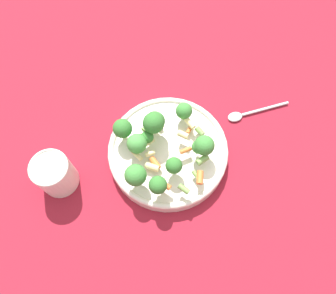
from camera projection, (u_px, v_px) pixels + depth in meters
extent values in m
plane|color=maroon|center=(168.00, 155.00, 0.77)|extent=(3.00, 3.00, 0.00)
cylinder|color=silver|center=(168.00, 152.00, 0.75)|extent=(0.27, 0.27, 0.03)
torus|color=silver|center=(168.00, 150.00, 0.74)|extent=(0.27, 0.27, 0.01)
cylinder|color=#8CB766|center=(184.00, 116.00, 0.76)|extent=(0.01, 0.01, 0.01)
sphere|color=#3D8438|center=(184.00, 111.00, 0.73)|extent=(0.04, 0.04, 0.04)
cylinder|color=#8CB766|center=(124.00, 134.00, 0.73)|extent=(0.02, 0.02, 0.02)
sphere|color=#33722D|center=(123.00, 128.00, 0.71)|extent=(0.04, 0.04, 0.04)
cylinder|color=#8CB766|center=(203.00, 150.00, 0.71)|extent=(0.02, 0.02, 0.02)
sphere|color=#3D8438|center=(204.00, 145.00, 0.69)|extent=(0.04, 0.04, 0.04)
cylinder|color=#8CB766|center=(137.00, 179.00, 0.69)|extent=(0.02, 0.02, 0.02)
sphere|color=#3D8438|center=(136.00, 175.00, 0.66)|extent=(0.05, 0.05, 0.05)
cylinder|color=#8CB766|center=(138.00, 148.00, 0.72)|extent=(0.02, 0.02, 0.02)
sphere|color=#479342|center=(137.00, 144.00, 0.69)|extent=(0.04, 0.04, 0.04)
cylinder|color=#8CB766|center=(174.00, 169.00, 0.70)|extent=(0.01, 0.01, 0.01)
sphere|color=#33722D|center=(174.00, 165.00, 0.68)|extent=(0.04, 0.04, 0.04)
cylinder|color=#8CB766|center=(148.00, 140.00, 0.72)|extent=(0.01, 0.01, 0.01)
sphere|color=#33722D|center=(147.00, 137.00, 0.71)|extent=(0.03, 0.03, 0.03)
cylinder|color=#8CB766|center=(158.00, 188.00, 0.67)|extent=(0.01, 0.01, 0.02)
sphere|color=#33722D|center=(158.00, 185.00, 0.65)|extent=(0.04, 0.04, 0.04)
cylinder|color=#8CB766|center=(198.00, 151.00, 0.71)|extent=(0.01, 0.01, 0.02)
sphere|color=#3D8438|center=(199.00, 147.00, 0.69)|extent=(0.03, 0.03, 0.03)
cylinder|color=#8CB766|center=(155.00, 128.00, 0.72)|extent=(0.02, 0.02, 0.02)
sphere|color=#33722D|center=(155.00, 122.00, 0.69)|extent=(0.05, 0.05, 0.05)
cylinder|color=#8CB766|center=(155.00, 127.00, 0.73)|extent=(0.02, 0.02, 0.02)
sphere|color=#3D8438|center=(155.00, 121.00, 0.71)|extent=(0.04, 0.04, 0.04)
cylinder|color=orange|center=(188.00, 128.00, 0.74)|extent=(0.02, 0.02, 0.01)
cylinder|color=#729E4C|center=(196.00, 177.00, 0.69)|extent=(0.01, 0.03, 0.01)
cylinder|color=beige|center=(141.00, 139.00, 0.72)|extent=(0.02, 0.03, 0.01)
cylinder|color=beige|center=(183.00, 135.00, 0.72)|extent=(0.02, 0.03, 0.01)
cylinder|color=#729E4C|center=(203.00, 160.00, 0.69)|extent=(0.03, 0.02, 0.01)
cylinder|color=beige|center=(137.00, 155.00, 0.70)|extent=(0.01, 0.03, 0.01)
cylinder|color=#729E4C|center=(200.00, 131.00, 0.74)|extent=(0.01, 0.02, 0.01)
cylinder|color=beige|center=(190.00, 123.00, 0.73)|extent=(0.01, 0.03, 0.01)
cylinder|color=orange|center=(165.00, 185.00, 0.67)|extent=(0.02, 0.03, 0.01)
cylinder|color=orange|center=(155.00, 163.00, 0.71)|extent=(0.02, 0.03, 0.01)
cylinder|color=orange|center=(199.00, 178.00, 0.68)|extent=(0.03, 0.03, 0.01)
cylinder|color=beige|center=(152.00, 167.00, 0.70)|extent=(0.03, 0.03, 0.01)
cylinder|color=beige|center=(149.00, 142.00, 0.72)|extent=(0.03, 0.01, 0.01)
cylinder|color=#729E4C|center=(184.00, 189.00, 0.67)|extent=(0.02, 0.03, 0.01)
cylinder|color=orange|center=(160.00, 123.00, 0.75)|extent=(0.02, 0.02, 0.01)
cylinder|color=beige|center=(150.00, 153.00, 0.71)|extent=(0.02, 0.02, 0.01)
cylinder|color=orange|center=(186.00, 150.00, 0.71)|extent=(0.03, 0.02, 0.01)
cylinder|color=#729E4C|center=(141.00, 139.00, 0.72)|extent=(0.02, 0.03, 0.01)
cylinder|color=#729E4C|center=(147.00, 126.00, 0.73)|extent=(0.03, 0.02, 0.01)
cylinder|color=silver|center=(55.00, 174.00, 0.70)|extent=(0.08, 0.08, 0.09)
torus|color=silver|center=(48.00, 167.00, 0.66)|extent=(0.08, 0.08, 0.01)
cylinder|color=silver|center=(265.00, 109.00, 0.81)|extent=(0.11, 0.06, 0.01)
ellipsoid|color=silver|center=(235.00, 117.00, 0.80)|extent=(0.04, 0.04, 0.01)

